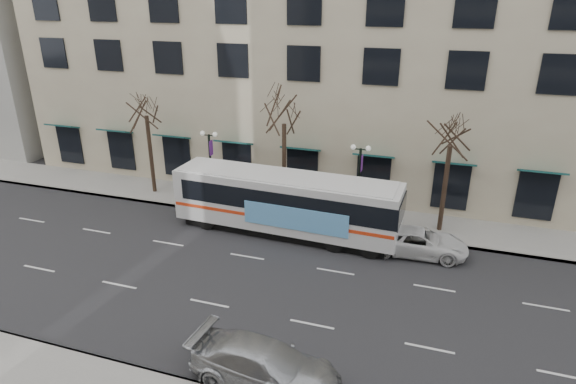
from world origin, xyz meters
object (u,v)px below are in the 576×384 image
at_px(lamp_post_left, 211,164).
at_px(white_pickup, 419,242).
at_px(city_bus, 287,202).
at_px(tree_far_mid, 284,109).
at_px(tree_far_left, 145,102).
at_px(tree_far_right, 452,129).
at_px(silver_car, 266,366).
at_px(lamp_post_right, 359,181).

distance_m(lamp_post_left, white_pickup, 14.38).
relative_size(city_bus, white_pickup, 2.60).
distance_m(tree_far_mid, white_pickup, 11.35).
bearing_deg(tree_far_left, tree_far_right, 0.00).
distance_m(tree_far_left, tree_far_right, 20.00).
bearing_deg(silver_car, lamp_post_left, 37.94).
height_order(lamp_post_left, white_pickup, lamp_post_left).
xyz_separation_m(city_bus, silver_car, (3.11, -11.99, -1.18)).
xyz_separation_m(tree_far_mid, lamp_post_left, (-4.99, -0.60, -3.96)).
height_order(tree_far_mid, white_pickup, tree_far_mid).
bearing_deg(lamp_post_right, city_bus, -147.79).
relative_size(tree_far_mid, silver_car, 1.48).
xyz_separation_m(tree_far_right, silver_car, (-5.70, -15.00, -5.58)).
xyz_separation_m(tree_far_left, tree_far_mid, (10.00, 0.00, 0.21)).
xyz_separation_m(tree_far_right, city_bus, (-8.81, -3.01, -4.40)).
relative_size(tree_far_mid, lamp_post_right, 1.64).
bearing_deg(city_bus, white_pickup, 1.11).
distance_m(tree_far_right, lamp_post_left, 15.40).
bearing_deg(white_pickup, lamp_post_right, 53.47).
bearing_deg(white_pickup, tree_far_left, 76.98).
bearing_deg(white_pickup, city_bus, 85.22).
relative_size(lamp_post_right, city_bus, 0.38).
bearing_deg(tree_far_mid, tree_far_right, -0.00).
bearing_deg(city_bus, lamp_post_left, 161.08).
xyz_separation_m(tree_far_mid, city_bus, (1.19, -3.01, -4.89)).
bearing_deg(silver_car, lamp_post_right, 2.28).
relative_size(tree_far_left, silver_car, 1.44).
bearing_deg(tree_far_left, lamp_post_right, -2.29).
relative_size(tree_far_left, lamp_post_right, 1.60).
height_order(lamp_post_left, city_bus, lamp_post_left).
xyz_separation_m(lamp_post_right, city_bus, (-3.82, -2.41, -0.93)).
relative_size(tree_far_mid, city_bus, 0.62).
xyz_separation_m(tree_far_mid, lamp_post_right, (5.01, -0.60, -3.96)).
distance_m(lamp_post_right, white_pickup, 5.23).
distance_m(tree_far_left, lamp_post_left, 6.29).
relative_size(lamp_post_left, city_bus, 0.38).
relative_size(tree_far_left, tree_far_mid, 0.98).
distance_m(tree_far_right, white_pickup, 6.60).
distance_m(tree_far_right, silver_car, 16.99).
bearing_deg(tree_far_mid, silver_car, -74.01).
relative_size(tree_far_mid, tree_far_right, 1.06).
relative_size(lamp_post_left, silver_car, 0.90).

